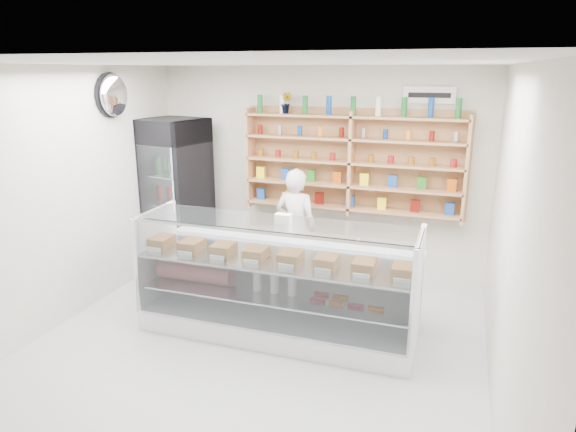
% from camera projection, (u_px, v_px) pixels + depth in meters
% --- Properties ---
extents(room, '(5.00, 5.00, 5.00)m').
position_uv_depth(room, '(242.00, 224.00, 4.65)').
color(room, '#A8A8AD').
rests_on(room, ground).
extents(display_counter, '(2.92, 0.87, 1.27)m').
position_uv_depth(display_counter, '(277.00, 303.00, 5.46)').
color(display_counter, white).
rests_on(display_counter, floor).
extents(shop_worker, '(0.61, 0.44, 1.56)m').
position_uv_depth(shop_worker, '(296.00, 228.00, 6.61)').
color(shop_worker, silver).
rests_on(shop_worker, floor).
extents(drinks_cooler, '(0.89, 0.87, 2.12)m').
position_uv_depth(drinks_cooler, '(176.00, 196.00, 7.08)').
color(drinks_cooler, black).
rests_on(drinks_cooler, floor).
extents(wall_shelving, '(2.84, 0.28, 1.33)m').
position_uv_depth(wall_shelving, '(351.00, 163.00, 6.57)').
color(wall_shelving, tan).
rests_on(wall_shelving, back_wall).
extents(potted_plant, '(0.16, 0.14, 0.27)m').
position_uv_depth(potted_plant, '(286.00, 103.00, 6.64)').
color(potted_plant, '#1E6626').
rests_on(potted_plant, wall_shelving).
extents(security_mirror, '(0.15, 0.50, 0.50)m').
position_uv_depth(security_mirror, '(114.00, 95.00, 6.13)').
color(security_mirror, silver).
rests_on(security_mirror, left_wall).
extents(wall_sign, '(0.62, 0.03, 0.20)m').
position_uv_depth(wall_sign, '(429.00, 95.00, 6.17)').
color(wall_sign, white).
rests_on(wall_sign, back_wall).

